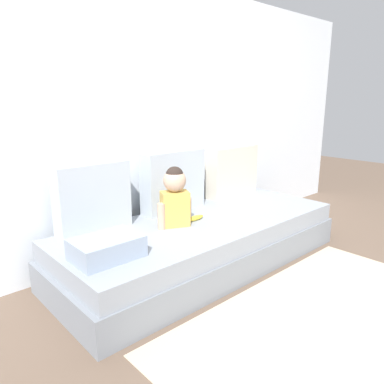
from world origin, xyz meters
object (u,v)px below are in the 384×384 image
at_px(throw_pillow_right, 232,171).
at_px(toddler, 175,195).
at_px(banana, 195,218).
at_px(couch, 203,242).
at_px(throw_pillow_left, 93,197).
at_px(folded_blanket, 107,248).
at_px(throw_pillow_center, 173,181).

height_order(throw_pillow_right, toddler, throw_pillow_right).
bearing_deg(toddler, banana, -6.37).
bearing_deg(couch, throw_pillow_left, 153.59).
relative_size(throw_pillow_left, banana, 3.18).
height_order(couch, folded_blanket, folded_blanket).
relative_size(couch, throw_pillow_right, 4.13).
bearing_deg(throw_pillow_right, toddler, -162.40).
distance_m(throw_pillow_center, banana, 0.41).
relative_size(throw_pillow_left, throw_pillow_right, 0.93).
relative_size(throw_pillow_left, folded_blanket, 1.35).
relative_size(throw_pillow_right, toddler, 1.29).
bearing_deg(throw_pillow_center, banana, -99.12).
relative_size(toddler, folded_blanket, 1.13).
bearing_deg(toddler, throw_pillow_left, 148.07).
height_order(throw_pillow_left, throw_pillow_right, throw_pillow_left).
xyz_separation_m(throw_pillow_left, throw_pillow_center, (0.74, 0.00, 0.01)).
bearing_deg(toddler, throw_pillow_right, 17.60).
bearing_deg(couch, toddler, 166.80).
distance_m(toddler, folded_blanket, 0.72).
bearing_deg(throw_pillow_left, banana, -25.80).
height_order(toddler, banana, toddler).
xyz_separation_m(toddler, banana, (0.19, -0.02, -0.21)).
bearing_deg(throw_pillow_center, toddler, -127.73).
relative_size(banana, folded_blanket, 0.42).
height_order(throw_pillow_center, banana, throw_pillow_center).
height_order(throw_pillow_left, folded_blanket, throw_pillow_left).
height_order(couch, banana, banana).
relative_size(throw_pillow_center, banana, 3.40).
relative_size(throw_pillow_right, folded_blanket, 1.45).
height_order(throw_pillow_center, folded_blanket, throw_pillow_center).
bearing_deg(throw_pillow_center, throw_pillow_right, 0.00).
bearing_deg(toddler, throw_pillow_center, 52.27).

